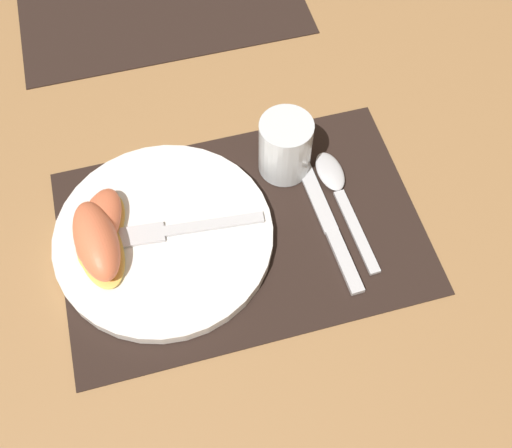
% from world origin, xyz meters
% --- Properties ---
extents(ground_plane, '(3.00, 3.00, 0.00)m').
position_xyz_m(ground_plane, '(0.00, 0.00, 0.00)').
color(ground_plane, '#A37547').
extents(placemat, '(0.45, 0.30, 0.00)m').
position_xyz_m(placemat, '(0.00, 0.00, 0.00)').
color(placemat, black).
rests_on(placemat, ground_plane).
extents(plate, '(0.27, 0.27, 0.02)m').
position_xyz_m(plate, '(-0.10, 0.01, 0.01)').
color(plate, white).
rests_on(plate, placemat).
extents(juice_glass, '(0.07, 0.07, 0.09)m').
position_xyz_m(juice_glass, '(0.08, 0.08, 0.04)').
color(juice_glass, silver).
rests_on(juice_glass, placemat).
extents(knife, '(0.03, 0.22, 0.01)m').
position_xyz_m(knife, '(0.11, -0.02, 0.01)').
color(knife, silver).
rests_on(knife, placemat).
extents(spoon, '(0.04, 0.19, 0.01)m').
position_xyz_m(spoon, '(0.14, 0.03, 0.01)').
color(spoon, silver).
rests_on(spoon, placemat).
extents(fork, '(0.20, 0.04, 0.00)m').
position_xyz_m(fork, '(-0.09, 0.01, 0.02)').
color(fork, silver).
rests_on(fork, plate).
extents(citrus_wedge_0, '(0.09, 0.12, 0.03)m').
position_xyz_m(citrus_wedge_0, '(-0.17, 0.03, 0.03)').
color(citrus_wedge_0, '#F7C656').
rests_on(citrus_wedge_0, plate).
extents(citrus_wedge_1, '(0.07, 0.12, 0.05)m').
position_xyz_m(citrus_wedge_1, '(-0.17, 0.01, 0.04)').
color(citrus_wedge_1, '#F7C656').
rests_on(citrus_wedge_1, plate).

